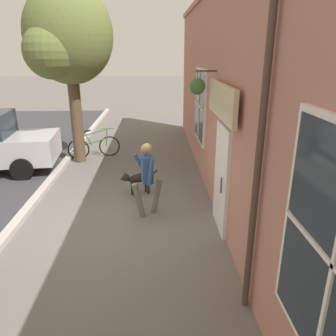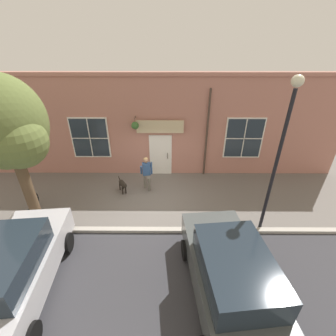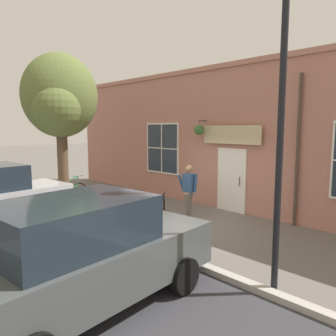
# 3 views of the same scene
# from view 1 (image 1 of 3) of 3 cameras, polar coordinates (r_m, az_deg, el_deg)

# --- Properties ---
(ground_plane) EXTENTS (90.00, 90.00, 0.00)m
(ground_plane) POSITION_cam_1_polar(r_m,az_deg,el_deg) (7.09, -9.28, -9.14)
(ground_plane) COLOR #66605B
(storefront_facade) EXTENTS (0.95, 18.00, 4.88)m
(storefront_facade) POSITION_cam_1_polar(r_m,az_deg,el_deg) (6.39, 11.11, 10.79)
(storefront_facade) COLOR #B27566
(storefront_facade) RESTS_ON ground_plane
(pedestrian_walking) EXTENTS (0.69, 0.55, 1.62)m
(pedestrian_walking) POSITION_cam_1_polar(r_m,az_deg,el_deg) (6.91, -3.68, -0.93)
(pedestrian_walking) COLOR #6B665B
(pedestrian_walking) RESTS_ON ground_plane
(dog_on_leash) EXTENTS (0.94, 0.57, 0.64)m
(dog_on_leash) POSITION_cam_1_polar(r_m,az_deg,el_deg) (8.10, -5.27, -1.85)
(dog_on_leash) COLOR black
(dog_on_leash) RESTS_ON ground_plane
(street_tree_by_curb) EXTENTS (2.56, 2.47, 5.26)m
(street_tree_by_curb) POSITION_cam_1_polar(r_m,az_deg,el_deg) (10.53, -17.37, 20.65)
(street_tree_by_curb) COLOR brown
(street_tree_by_curb) RESTS_ON ground_plane
(leaning_bicycle) EXTENTS (1.67, 0.53, 1.00)m
(leaning_bicycle) POSITION_cam_1_polar(r_m,az_deg,el_deg) (11.30, -12.72, 3.69)
(leaning_bicycle) COLOR black
(leaning_bicycle) RESTS_ON ground_plane
(fire_hydrant) EXTENTS (0.34, 0.20, 0.77)m
(fire_hydrant) POSITION_cam_1_polar(r_m,az_deg,el_deg) (11.05, -15.67, 3.17)
(fire_hydrant) COLOR #99999E
(fire_hydrant) RESTS_ON ground_plane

